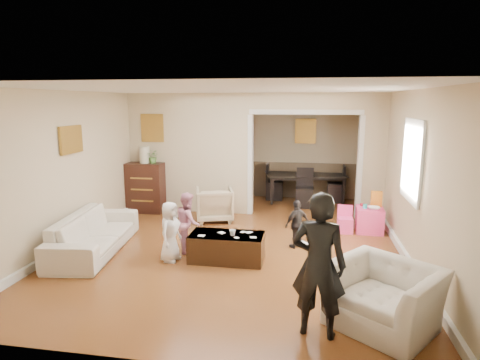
% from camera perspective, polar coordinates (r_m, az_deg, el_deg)
% --- Properties ---
extents(floor, '(7.00, 7.00, 0.00)m').
position_cam_1_polar(floor, '(7.26, -0.27, -8.47)').
color(floor, brown).
rests_on(floor, ground).
extents(partition_left, '(2.75, 0.18, 2.60)m').
position_cam_1_polar(partition_left, '(8.98, -6.98, 3.77)').
color(partition_left, beige).
rests_on(partition_left, ground).
extents(partition_right, '(0.55, 0.18, 2.60)m').
position_cam_1_polar(partition_right, '(8.71, 18.13, 3.08)').
color(partition_right, beige).
rests_on(partition_right, ground).
extents(partition_header, '(2.22, 0.18, 0.35)m').
position_cam_1_polar(partition_header, '(8.54, 9.27, 10.91)').
color(partition_header, beige).
rests_on(partition_header, partition_right).
extents(window_pane, '(0.03, 0.95, 1.10)m').
position_cam_1_polar(window_pane, '(6.59, 23.20, 2.53)').
color(window_pane, white).
rests_on(window_pane, ground).
extents(framed_art_partition, '(0.45, 0.03, 0.55)m').
position_cam_1_polar(framed_art_partition, '(9.11, -12.27, 7.18)').
color(framed_art_partition, brown).
rests_on(framed_art_partition, partition_left).
extents(framed_art_sofa_wall, '(0.03, 0.55, 0.40)m').
position_cam_1_polar(framed_art_sofa_wall, '(7.29, -22.74, 5.29)').
color(framed_art_sofa_wall, brown).
extents(framed_art_alcove, '(0.45, 0.03, 0.55)m').
position_cam_1_polar(framed_art_alcove, '(10.20, 9.23, 6.83)').
color(framed_art_alcove, brown).
extents(sofa, '(1.08, 2.21, 0.62)m').
position_cam_1_polar(sofa, '(7.07, -19.88, -7.04)').
color(sofa, silver).
rests_on(sofa, ground).
extents(armchair_back, '(0.92, 0.93, 0.68)m').
position_cam_1_polar(armchair_back, '(8.34, -3.63, -3.43)').
color(armchair_back, '#C3AF87').
rests_on(armchair_back, ground).
extents(armchair_front, '(1.41, 1.38, 0.69)m').
position_cam_1_polar(armchair_front, '(4.81, 19.67, -15.21)').
color(armchair_front, silver).
rests_on(armchair_front, ground).
extents(dresser, '(0.80, 0.45, 1.10)m').
position_cam_1_polar(dresser, '(9.18, -13.12, -1.03)').
color(dresser, '#361910').
rests_on(dresser, ground).
extents(table_lamp, '(0.22, 0.22, 0.36)m').
position_cam_1_polar(table_lamp, '(9.06, -13.32, 3.48)').
color(table_lamp, beige).
rests_on(table_lamp, dresser).
extents(potted_plant, '(0.26, 0.23, 0.29)m').
position_cam_1_polar(potted_plant, '(8.99, -12.14, 3.26)').
color(potted_plant, '#528038').
rests_on(potted_plant, dresser).
extents(coffee_table, '(1.13, 0.57, 0.42)m').
position_cam_1_polar(coffee_table, '(6.31, -1.89, -9.47)').
color(coffee_table, '#351E11').
rests_on(coffee_table, ground).
extents(coffee_cup, '(0.10, 0.10, 0.09)m').
position_cam_1_polar(coffee_cup, '(6.16, -1.08, -7.46)').
color(coffee_cup, white).
rests_on(coffee_cup, coffee_table).
extents(play_table, '(0.50, 0.50, 0.47)m').
position_cam_1_polar(play_table, '(8.00, 17.79, -5.38)').
color(play_table, '#FF438E').
rests_on(play_table, ground).
extents(cereal_box, '(0.20, 0.08, 0.30)m').
position_cam_1_polar(cereal_box, '(8.02, 18.70, -2.56)').
color(cereal_box, yellow).
rests_on(cereal_box, play_table).
extents(cyan_cup, '(0.08, 0.08, 0.08)m').
position_cam_1_polar(cyan_cup, '(7.87, 17.24, -3.55)').
color(cyan_cup, '#28CCC0').
rests_on(cyan_cup, play_table).
extents(toy_block, '(0.09, 0.08, 0.05)m').
position_cam_1_polar(toy_block, '(8.03, 16.93, -3.35)').
color(toy_block, red).
rests_on(toy_block, play_table).
extents(play_bowl, '(0.22, 0.22, 0.05)m').
position_cam_1_polar(play_bowl, '(7.83, 18.39, -3.80)').
color(play_bowl, white).
rests_on(play_bowl, play_table).
extents(dining_table, '(2.08, 1.41, 0.67)m').
position_cam_1_polar(dining_table, '(10.13, 9.13, -0.99)').
color(dining_table, black).
rests_on(dining_table, ground).
extents(adult_person, '(0.62, 0.46, 1.55)m').
position_cam_1_polar(adult_person, '(4.30, 11.03, -11.69)').
color(adult_person, black).
rests_on(adult_person, ground).
extents(child_kneel_a, '(0.37, 0.50, 0.93)m').
position_cam_1_polar(child_kneel_a, '(6.31, -9.83, -7.19)').
color(child_kneel_a, white).
rests_on(child_kneel_a, ground).
extents(child_kneel_b, '(0.51, 0.58, 0.98)m').
position_cam_1_polar(child_kneel_b, '(6.66, -7.33, -5.91)').
color(child_kneel_b, pink).
rests_on(child_kneel_b, ground).
extents(child_toddler, '(0.50, 0.46, 0.82)m').
position_cam_1_polar(child_toddler, '(6.85, 8.07, -6.18)').
color(child_toddler, black).
rests_on(child_toddler, ground).
extents(craft_papers, '(0.89, 0.39, 0.00)m').
position_cam_1_polar(craft_papers, '(6.22, -1.04, -7.69)').
color(craft_papers, white).
rests_on(craft_papers, coffee_table).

